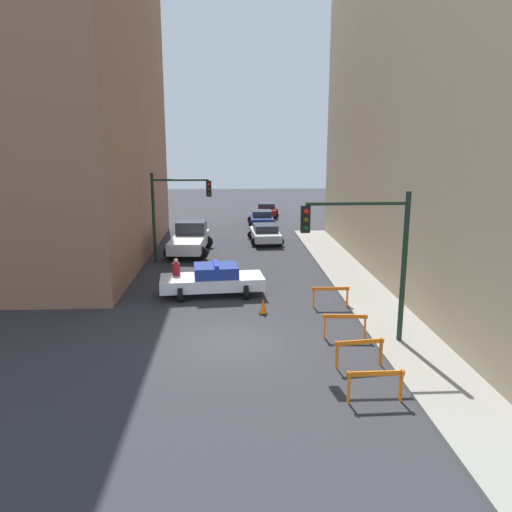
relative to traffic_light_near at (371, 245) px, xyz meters
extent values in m
plane|color=#2D2D33|center=(-4.73, 0.29, -3.53)|extent=(120.00, 120.00, 0.00)
cube|color=gray|center=(1.47, 0.29, -3.47)|extent=(2.40, 44.00, 0.12)
cube|color=#93664C|center=(-16.73, 14.29, 6.93)|extent=(14.00, 20.00, 20.93)
cube|color=tan|center=(8.67, 8.29, 6.40)|extent=(12.00, 28.00, 19.86)
cylinder|color=black|center=(1.17, 0.01, -0.81)|extent=(0.18, 0.18, 5.20)
cylinder|color=black|center=(-0.53, 0.01, 1.39)|extent=(3.40, 0.12, 0.12)
cube|color=black|center=(-2.23, 0.01, 0.89)|extent=(0.30, 0.22, 0.90)
sphere|color=red|center=(-2.23, -0.14, 1.16)|extent=(0.18, 0.18, 0.18)
sphere|color=#4C3D0C|center=(-2.23, -0.14, 0.89)|extent=(0.18, 0.18, 0.18)
sphere|color=#0C4219|center=(-2.23, -0.14, 0.62)|extent=(0.18, 0.18, 0.18)
cylinder|color=black|center=(-9.13, 12.62, -0.93)|extent=(0.18, 0.18, 5.20)
cylinder|color=black|center=(-7.53, 12.62, 1.27)|extent=(3.20, 0.12, 0.12)
cube|color=black|center=(-5.93, 12.62, 0.77)|extent=(0.30, 0.22, 0.90)
sphere|color=red|center=(-5.93, 12.47, 1.04)|extent=(0.18, 0.18, 0.18)
sphere|color=#4C3D0C|center=(-5.93, 12.47, 0.77)|extent=(0.18, 0.18, 0.18)
sphere|color=#0C4219|center=(-5.93, 12.47, 0.50)|extent=(0.18, 0.18, 0.18)
cube|color=white|center=(-5.58, 6.04, -2.93)|extent=(4.85, 2.28, 0.55)
cube|color=navy|center=(-5.39, 6.06, -2.39)|extent=(2.12, 1.80, 0.52)
cylinder|color=black|center=(-6.95, 5.06, -3.20)|extent=(0.28, 0.68, 0.66)
cylinder|color=black|center=(-7.11, 6.76, -3.20)|extent=(0.28, 0.68, 0.66)
cylinder|color=black|center=(-4.05, 5.33, -3.20)|extent=(0.28, 0.68, 0.66)
cylinder|color=black|center=(-4.21, 7.03, -3.20)|extent=(0.28, 0.68, 0.66)
cube|color=#2633BF|center=(-5.39, 6.06, -2.07)|extent=(0.33, 1.40, 0.12)
cube|color=silver|center=(-7.33, 15.00, -2.78)|extent=(2.32, 5.51, 0.70)
cube|color=#2D333D|center=(-7.26, 16.08, -2.03)|extent=(1.94, 1.84, 0.80)
cylinder|color=black|center=(-8.14, 16.72, -3.13)|extent=(0.81, 0.31, 0.80)
cylinder|color=black|center=(-6.31, 16.61, -3.13)|extent=(0.81, 0.31, 0.80)
cylinder|color=black|center=(-8.35, 13.38, -3.13)|extent=(0.81, 0.31, 0.80)
cylinder|color=black|center=(-6.51, 13.27, -3.13)|extent=(0.81, 0.31, 0.80)
cube|color=silver|center=(-2.29, 18.29, -2.96)|extent=(2.01, 4.38, 0.52)
cube|color=#232833|center=(-2.29, 18.12, -2.46)|extent=(1.67, 1.88, 0.48)
cylinder|color=black|center=(-3.19, 19.58, -3.22)|extent=(0.63, 0.25, 0.62)
cylinder|color=black|center=(-1.53, 19.66, -3.22)|extent=(0.63, 0.25, 0.62)
cylinder|color=black|center=(-3.05, 16.92, -3.22)|extent=(0.63, 0.25, 0.62)
cylinder|color=black|center=(-1.40, 17.00, -3.22)|extent=(0.63, 0.25, 0.62)
cube|color=navy|center=(-2.11, 25.61, -2.96)|extent=(1.82, 4.31, 0.52)
cube|color=#232833|center=(-2.11, 25.44, -2.46)|extent=(1.59, 1.81, 0.48)
cylinder|color=black|center=(-2.94, 26.94, -3.22)|extent=(0.62, 0.22, 0.62)
cylinder|color=black|center=(-1.29, 26.95, -3.22)|extent=(0.62, 0.22, 0.62)
cylinder|color=black|center=(-2.93, 24.27, -3.22)|extent=(0.62, 0.22, 0.62)
cylinder|color=black|center=(-1.28, 24.28, -3.22)|extent=(0.62, 0.22, 0.62)
cube|color=maroon|center=(-1.30, 30.94, -2.96)|extent=(2.11, 4.42, 0.52)
cube|color=#232833|center=(-1.32, 30.77, -2.46)|extent=(1.71, 1.92, 0.48)
cylinder|color=black|center=(-2.03, 32.33, -3.22)|extent=(0.63, 0.27, 0.62)
cylinder|color=black|center=(-0.38, 32.21, -3.22)|extent=(0.63, 0.27, 0.62)
cylinder|color=black|center=(-2.23, 29.67, -3.22)|extent=(0.63, 0.27, 0.62)
cylinder|color=black|center=(-0.58, 29.55, -3.22)|extent=(0.63, 0.27, 0.62)
cylinder|color=black|center=(-7.24, 6.37, -3.12)|extent=(0.39, 0.39, 0.82)
cylinder|color=maroon|center=(-7.24, 6.37, -2.40)|extent=(0.50, 0.50, 0.62)
sphere|color=tan|center=(-7.24, 6.37, -1.98)|extent=(0.31, 0.31, 0.22)
cube|color=orange|center=(-0.84, -3.98, -2.70)|extent=(1.60, 0.08, 0.14)
cube|color=orange|center=(-1.56, -3.99, -3.08)|extent=(0.05, 0.16, 0.90)
cube|color=orange|center=(-0.12, -3.96, -3.08)|extent=(0.05, 0.16, 0.90)
cube|color=orange|center=(-0.73, -1.83, -2.70)|extent=(1.59, 0.25, 0.14)
cube|color=orange|center=(-1.44, -1.92, -3.08)|extent=(0.07, 0.16, 0.90)
cube|color=orange|center=(-0.01, -1.74, -3.08)|extent=(0.07, 0.16, 0.90)
cube|color=orange|center=(-0.65, 0.52, -2.70)|extent=(1.60, 0.18, 0.14)
cube|color=orange|center=(-1.37, 0.58, -3.08)|extent=(0.06, 0.16, 0.90)
cube|color=orange|center=(0.07, 0.46, -3.08)|extent=(0.06, 0.16, 0.90)
cube|color=orange|center=(-0.49, 3.97, -2.70)|extent=(1.60, 0.08, 0.14)
cube|color=orange|center=(-1.20, 3.98, -3.08)|extent=(0.05, 0.16, 0.90)
cube|color=orange|center=(0.23, 3.96, -3.08)|extent=(0.05, 0.16, 0.90)
cube|color=black|center=(-3.40, 3.28, -3.51)|extent=(0.36, 0.36, 0.04)
cone|color=#F2600C|center=(-3.40, 3.28, -3.18)|extent=(0.28, 0.28, 0.62)
camera|label=1|loc=(-4.67, -16.13, 3.34)|focal=35.00mm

